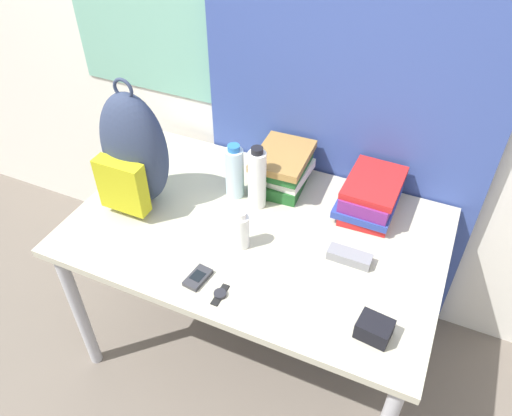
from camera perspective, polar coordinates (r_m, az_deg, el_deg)
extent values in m
cube|color=silver|center=(1.95, 6.51, 18.65)|extent=(6.00, 0.05, 2.50)
cube|color=#75B299|center=(2.13, -8.56, 21.82)|extent=(1.10, 0.01, 0.80)
cube|color=#384C93|center=(1.86, 11.04, 17.04)|extent=(1.15, 0.04, 2.50)
cube|color=#B7B299|center=(1.84, 0.00, -2.69)|extent=(1.35, 0.85, 0.03)
cylinder|color=#B2B2B7|center=(2.18, -19.57, -11.01)|extent=(0.05, 0.05, 0.70)
cylinder|color=#B2B2B7|center=(2.56, -9.27, 0.65)|extent=(0.05, 0.05, 0.70)
cylinder|color=#B2B2B7|center=(2.28, 18.49, -7.69)|extent=(0.05, 0.05, 0.70)
ellipsoid|color=#2D3851|center=(1.88, -13.69, 6.48)|extent=(0.26, 0.17, 0.46)
cube|color=#B2AD19|center=(1.87, -15.05, 2.46)|extent=(0.19, 0.06, 0.21)
torus|color=#2D3851|center=(1.75, -14.96, 13.03)|extent=(0.08, 0.01, 0.08)
cube|color=#1E5623|center=(2.01, 2.84, 3.28)|extent=(0.20, 0.24, 0.05)
cube|color=silver|center=(1.98, 3.37, 4.25)|extent=(0.19, 0.22, 0.04)
cube|color=#1E5623|center=(1.96, 3.20, 5.00)|extent=(0.17, 0.23, 0.03)
cube|color=olive|center=(1.95, 3.11, 5.97)|extent=(0.21, 0.27, 0.03)
cube|color=red|center=(1.95, 12.69, 0.17)|extent=(0.19, 0.27, 0.03)
cube|color=navy|center=(1.93, 12.70, 0.88)|extent=(0.21, 0.28, 0.03)
cube|color=#6B2370|center=(1.90, 13.07, 1.69)|extent=(0.19, 0.26, 0.05)
cube|color=red|center=(1.89, 13.40, 2.85)|extent=(0.20, 0.27, 0.03)
cylinder|color=silver|center=(1.92, -2.47, 4.01)|extent=(0.07, 0.07, 0.21)
cylinder|color=#286BB7|center=(1.85, -2.57, 6.87)|extent=(0.05, 0.05, 0.02)
cylinder|color=white|center=(1.86, 0.12, 3.25)|extent=(0.07, 0.07, 0.24)
cylinder|color=black|center=(1.78, 0.13, 6.58)|extent=(0.04, 0.04, 0.02)
cylinder|color=white|center=(1.73, -1.69, -2.70)|extent=(0.06, 0.06, 0.13)
cylinder|color=white|center=(1.67, -1.74, -0.81)|extent=(0.04, 0.04, 0.02)
cube|color=#2D2D33|center=(1.67, -6.66, -7.91)|extent=(0.07, 0.11, 0.02)
cube|color=black|center=(1.66, -6.69, -7.71)|extent=(0.04, 0.05, 0.00)
cube|color=gray|center=(1.74, 10.64, -5.50)|extent=(0.15, 0.06, 0.04)
cube|color=black|center=(1.55, 13.36, -13.29)|extent=(0.11, 0.09, 0.06)
cube|color=black|center=(1.62, -4.12, -9.86)|extent=(0.02, 0.09, 0.00)
cylinder|color=#232328|center=(1.62, -4.13, -9.77)|extent=(0.04, 0.04, 0.01)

